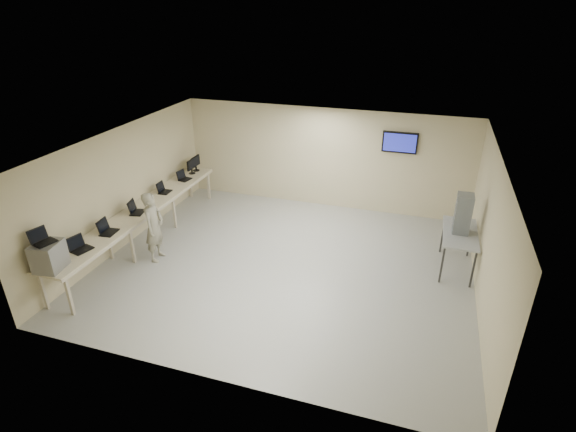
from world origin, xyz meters
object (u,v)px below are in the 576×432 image
(soldier, at_px, (154,227))
(side_table, at_px, (460,235))
(workbench, at_px, (142,212))
(equipment_box, at_px, (49,256))

(soldier, height_order, side_table, soldier)
(workbench, bearing_deg, soldier, -39.66)
(equipment_box, xyz_separation_m, side_table, (7.25, 3.79, -0.33))
(workbench, height_order, soldier, soldier)
(equipment_box, bearing_deg, side_table, 18.31)
(workbench, height_order, side_table, side_table)
(soldier, bearing_deg, equipment_box, 154.52)
(workbench, relative_size, soldier, 3.68)
(equipment_box, relative_size, side_table, 0.36)
(equipment_box, xyz_separation_m, soldier, (0.76, 2.17, -0.35))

